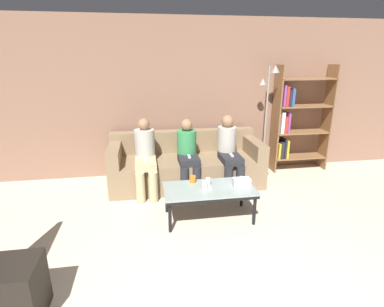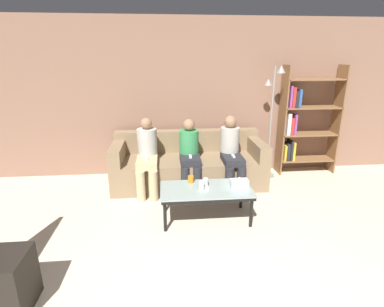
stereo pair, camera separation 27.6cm
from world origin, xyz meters
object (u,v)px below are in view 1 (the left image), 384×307
object	(u,v)px
cup_far_center	(208,182)
game_remote	(209,187)
bookshelf	(294,121)
standing_lamp	(267,110)
couch	(186,165)
cup_near_right	(193,179)
tissue_box	(241,182)
seated_person_mid_left	(188,153)
seated_person_left_end	(145,155)
coffee_table	(209,191)
seated_person_mid_right	(229,150)
cup_near_left	(205,185)

from	to	relation	value
cup_far_center	game_remote	xyz separation A→B (m)	(-0.00, -0.08, -0.04)
bookshelf	standing_lamp	size ratio (longest dim) A/B	1.00
couch	cup_near_right	world-z (taller)	couch
tissue_box	seated_person_mid_left	size ratio (longest dim) A/B	0.20
seated_person_mid_left	seated_person_left_end	bearing A→B (deg)	-177.91
couch	coffee_table	xyz separation A→B (m)	(0.12, -1.18, 0.08)
coffee_table	couch	bearing A→B (deg)	96.02
coffee_table	seated_person_left_end	size ratio (longest dim) A/B	1.02
seated_person_left_end	seated_person_mid_right	size ratio (longest dim) A/B	0.99
tissue_box	seated_person_left_end	bearing A→B (deg)	141.79
tissue_box	seated_person_mid_right	distance (m)	0.95
couch	standing_lamp	size ratio (longest dim) A/B	1.29
couch	cup_far_center	xyz separation A→B (m)	(0.13, -1.10, 0.17)
bookshelf	standing_lamp	bearing A→B (deg)	-166.27
standing_lamp	cup_near_right	bearing A→B (deg)	-141.73
couch	standing_lamp	xyz separation A→B (m)	(1.39, 0.17, 0.83)
cup_near_right	seated_person_mid_left	distance (m)	0.77
couch	seated_person_mid_left	bearing A→B (deg)	-90.00
cup_near_right	seated_person_mid_left	xyz separation A→B (m)	(0.05, 0.76, 0.11)
coffee_table	standing_lamp	size ratio (longest dim) A/B	0.61
cup_near_right	tissue_box	world-z (taller)	tissue_box
game_remote	seated_person_left_end	bearing A→B (deg)	129.30
tissue_box	bookshelf	xyz separation A→B (m)	(1.43, 1.48, 0.44)
seated_person_left_end	cup_near_left	bearing A→B (deg)	-53.92
bookshelf	seated_person_mid_right	size ratio (longest dim) A/B	1.65
couch	cup_near_left	size ratio (longest dim) A/B	21.70
seated_person_mid_left	seated_person_mid_right	bearing A→B (deg)	-1.62
bookshelf	coffee_table	bearing A→B (deg)	-141.29
game_remote	seated_person_mid_right	distance (m)	1.09
bookshelf	cup_near_left	bearing A→B (deg)	-141.59
game_remote	cup_near_right	bearing A→B (deg)	130.53
cup_near_left	tissue_box	distance (m)	0.48
tissue_box	bookshelf	distance (m)	2.11
cup_far_center	standing_lamp	distance (m)	1.91
cup_far_center	seated_person_mid_right	bearing A→B (deg)	59.15
cup_far_center	seated_person_mid_left	bearing A→B (deg)	98.26
standing_lamp	seated_person_left_end	bearing A→B (deg)	-168.72
coffee_table	seated_person_left_end	bearing A→B (deg)	129.30
seated_person_mid_left	seated_person_mid_right	world-z (taller)	seated_person_mid_right
couch	cup_near_right	bearing A→B (deg)	-92.90
couch	bookshelf	bearing A→B (deg)	8.84
cup_near_right	game_remote	xyz separation A→B (m)	(0.17, -0.20, -0.04)
couch	cup_near_left	bearing A→B (deg)	-86.99
cup_near_left	tissue_box	world-z (taller)	tissue_box
cup_near_left	cup_far_center	bearing A→B (deg)	60.36
cup_near_right	standing_lamp	bearing A→B (deg)	38.27
cup_near_right	tissue_box	bearing A→B (deg)	-18.57
cup_near_left	seated_person_mid_left	size ratio (longest dim) A/B	0.10
cup_far_center	seated_person_mid_right	size ratio (longest dim) A/B	0.09
cup_near_left	seated_person_mid_left	xyz separation A→B (m)	(-0.06, 0.99, 0.10)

